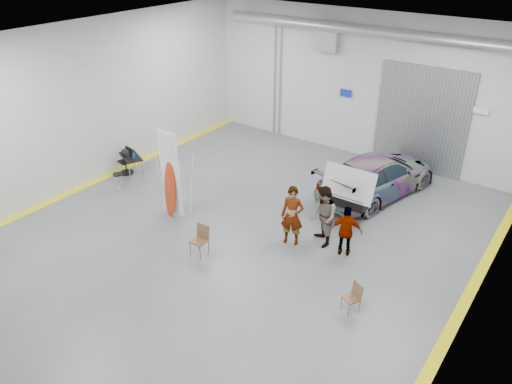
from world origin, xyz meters
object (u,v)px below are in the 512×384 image
Objects in this scene: folding_chair_near at (200,246)px; office_chair at (127,162)px; folding_chair_far at (351,303)px; person_a at (292,216)px; work_table at (130,156)px; person_c at (346,231)px; surfboard_display at (171,181)px; person_b at (323,217)px; shop_stool at (119,182)px; sedan_car at (377,176)px.

office_chair reaches higher than folding_chair_near.
person_a is at bearing 176.88° from folding_chair_far.
work_table is 1.32× the size of office_chair.
surfboard_display is at bearing -8.57° from person_c.
person_b reaches higher than folding_chair_near.
office_chair is (-8.03, 0.42, -0.51)m from person_a.
shop_stool is at bearing -13.64° from person_c.
person_c is at bearing 10.63° from office_chair.
surfboard_display is 7.22m from folding_chair_far.
sedan_car is 2.66× the size of person_b.
shop_stool is (-9.98, 0.97, 0.10)m from folding_chair_far.
work_table is (-7.85, 0.46, -0.19)m from person_a.
person_c is 1.55× the size of office_chair.
surfboard_display is 3.41× the size of folding_chair_near.
surfboard_display is at bearing 150.63° from folding_chair_near.
folding_chair_far is 11.01m from work_table.
person_a is 1.85× the size of office_chair.
folding_chair_near is at bearing -12.13° from office_chair.
office_chair reaches higher than work_table.
sedan_car is 9.55m from shop_stool.
folding_chair_far is (2.10, -6.34, -0.50)m from sedan_car.
folding_chair_near is at bearing -14.41° from shop_stool.
sedan_car is 6.37× the size of folding_chair_far.
folding_chair_near is (-2.70, -2.65, -0.69)m from person_b.
person_c is (0.82, -4.13, 0.05)m from sedan_car.
sedan_car reaches higher than folding_chair_near.
person_b reaches higher than folding_chair_far.
work_table is at bearing 38.51° from sedan_car.
office_chair is (-0.96, 1.26, 0.10)m from shop_stool.
person_b is 2.06× the size of folding_chair_near.
sedan_car is 4.06m from person_b.
person_b is 0.60× the size of surfboard_display.
work_table is at bearing -163.26° from folding_chair_far.
sedan_car is 7.25m from folding_chair_near.
sedan_car is at bearing 131.81° from person_b.
folding_chair_far is at bearing 121.61° from sedan_car.
office_chair is (-9.67, 0.02, -0.35)m from person_c.
person_a reaches higher than person_c.
person_a is at bearing -7.92° from person_c.
sedan_car is 5.00× the size of office_chair.
sedan_car is 9.58m from work_table.
person_c is at bearing 114.52° from sedan_car.
work_table is (-8.67, -4.07, 0.02)m from sedan_car.
folding_chair_near is (-1.90, -2.16, -0.67)m from person_a.
folding_chair_near is at bearing -24.09° from surfboard_display.
surfboard_display is (-5.81, -1.36, 0.51)m from person_c.
folding_chair_near is (-2.72, -6.70, -0.46)m from sedan_car.
office_chair is at bearing -168.00° from work_table.
surfboard_display is at bearing -158.19° from folding_chair_far.
surfboard_display is 3.05m from shop_stool.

